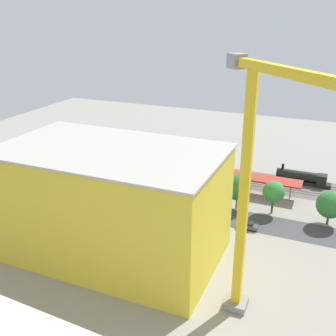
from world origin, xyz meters
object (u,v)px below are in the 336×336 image
at_px(parked_car_4, 128,202).
at_px(locomotive, 304,178).
at_px(parked_car_5, 103,197).
at_px(parked_car_0, 248,226).
at_px(parked_car_6, 76,192).
at_px(box_truck_0, 180,212).
at_px(parked_car_3, 157,207).
at_px(parked_car_2, 183,213).
at_px(traffic_light, 106,170).
at_px(street_tree_1, 238,187).
at_px(construction_building, 112,204).
at_px(street_tree_0, 274,192).
at_px(platform_canopy_near, 201,170).
at_px(parked_car_1, 217,219).
at_px(street_tree_2, 330,205).
at_px(street_tree_3, 135,173).
at_px(tower_crane, 255,179).

bearing_deg(parked_car_4, locomotive, -141.95).
bearing_deg(parked_car_5, parked_car_0, 179.51).
xyz_separation_m(parked_car_6, box_truck_0, (-29.99, 1.81, 0.93)).
relative_size(parked_car_3, parked_car_5, 1.16).
distance_m(parked_car_2, traffic_light, 27.24).
bearing_deg(parked_car_6, street_tree_1, -168.54).
xyz_separation_m(parked_car_4, construction_building, (-7.34, 19.52, 9.95)).
bearing_deg(parked_car_5, street_tree_0, -167.28).
height_order(platform_canopy_near, parked_car_5, platform_canopy_near).
xyz_separation_m(parked_car_0, street_tree_1, (4.69, -8.58, 4.95)).
xyz_separation_m(parked_car_2, parked_car_6, (30.15, -0.04, -0.07)).
bearing_deg(parked_car_3, parked_car_1, 178.55).
xyz_separation_m(platform_canopy_near, street_tree_2, (-33.54, 10.29, 0.52)).
distance_m(street_tree_0, street_tree_2, 12.54).
height_order(parked_car_5, street_tree_0, street_tree_0).
distance_m(parked_car_4, street_tree_3, 10.39).
bearing_deg(locomotive, construction_building, 57.76).
height_order(parked_car_2, parked_car_5, parked_car_2).
bearing_deg(parked_car_6, street_tree_2, -171.93).
height_order(parked_car_0, box_truck_0, box_truck_0).
bearing_deg(traffic_light, street_tree_1, -179.54).
height_order(parked_car_5, street_tree_1, street_tree_1).
distance_m(parked_car_5, street_tree_2, 54.54).
bearing_deg(box_truck_0, platform_canopy_near, -84.86).
bearing_deg(parked_car_0, traffic_light, -11.40).
bearing_deg(tower_crane, parked_car_0, -78.99).
relative_size(parked_car_5, street_tree_1, 0.46).
distance_m(platform_canopy_near, parked_car_4, 23.20).
relative_size(parked_car_2, parked_car_6, 0.98).
height_order(parked_car_0, parked_car_2, parked_car_0).
relative_size(platform_canopy_near, parked_car_1, 12.38).
bearing_deg(parked_car_5, tower_crane, 147.02).
relative_size(parked_car_6, traffic_light, 0.62).
bearing_deg(parked_car_6, street_tree_0, -169.29).
xyz_separation_m(street_tree_1, traffic_light, (36.39, 0.29, -1.23)).
distance_m(parked_car_0, street_tree_3, 34.25).
height_order(locomotive, street_tree_1, street_tree_1).
xyz_separation_m(parked_car_5, tower_crane, (-42.82, 27.79, 22.94)).
bearing_deg(street_tree_0, parked_car_4, 15.66).
distance_m(parked_car_1, parked_car_2, 8.15).
distance_m(parked_car_3, construction_building, 22.36).
height_order(box_truck_0, street_tree_3, street_tree_3).
relative_size(parked_car_1, street_tree_0, 0.53).
xyz_separation_m(parked_car_0, box_truck_0, (15.47, 1.50, 0.85)).
height_order(parked_car_6, traffic_light, traffic_light).
distance_m(parked_car_0, street_tree_0, 11.35).
relative_size(parked_car_0, parked_car_4, 1.04).
bearing_deg(parked_car_0, box_truck_0, 5.53).
xyz_separation_m(parked_car_4, street_tree_2, (-46.12, -8.86, 4.14)).
height_order(parked_car_2, street_tree_3, street_tree_3).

